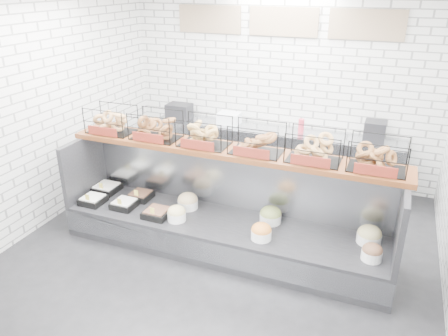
% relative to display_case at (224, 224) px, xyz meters
% --- Properties ---
extents(ground, '(5.50, 5.50, 0.00)m').
position_rel_display_case_xyz_m(ground, '(0.01, -0.35, -0.33)').
color(ground, black).
rests_on(ground, ground).
extents(room_shell, '(5.02, 5.51, 3.01)m').
position_rel_display_case_xyz_m(room_shell, '(0.01, 0.26, 1.73)').
color(room_shell, silver).
rests_on(room_shell, ground).
extents(display_case, '(4.00, 0.90, 1.20)m').
position_rel_display_case_xyz_m(display_case, '(0.00, 0.00, 0.00)').
color(display_case, black).
rests_on(display_case, ground).
extents(bagel_shelf, '(4.10, 0.50, 0.40)m').
position_rel_display_case_xyz_m(bagel_shelf, '(0.00, 0.17, 1.06)').
color(bagel_shelf, '#4B2310').
rests_on(bagel_shelf, display_case).
extents(prep_counter, '(4.00, 0.60, 1.20)m').
position_rel_display_case_xyz_m(prep_counter, '(-0.00, 2.08, 0.14)').
color(prep_counter, '#93969B').
rests_on(prep_counter, ground).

